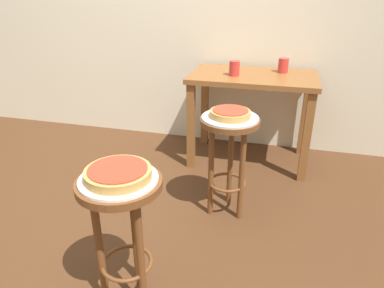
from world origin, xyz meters
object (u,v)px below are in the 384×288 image
dining_table (252,91)px  serving_plate_middle (230,118)px  serving_plate_foreground (119,179)px  stool_middle (229,145)px  cup_far_edge (283,65)px  pizza_foreground (118,173)px  pizza_middle (230,113)px  stool_foreground (122,215)px  cup_near_edge (234,68)px

dining_table → serving_plate_middle: bearing=-93.8°
serving_plate_foreground → stool_middle: (0.34, 0.85, -0.19)m
serving_plate_foreground → cup_far_edge: bearing=71.2°
stool_middle → cup_far_edge: cup_far_edge is taller
pizza_foreground → pizza_middle: same height
pizza_middle → cup_far_edge: cup_far_edge is taller
serving_plate_foreground → pizza_foreground: (0.00, -0.00, 0.03)m
stool_foreground → serving_plate_foreground: size_ratio=2.01×
stool_middle → serving_plate_foreground: bearing=-111.5°
pizza_middle → pizza_foreground: bearing=-111.5°
pizza_foreground → cup_far_edge: cup_far_edge is taller
stool_middle → pizza_foreground: bearing=-111.5°
pizza_foreground → cup_near_edge: cup_near_edge is taller
cup_near_edge → cup_far_edge: 0.42m
serving_plate_middle → dining_table: dining_table is taller
serving_plate_middle → cup_far_edge: cup_far_edge is taller
stool_foreground → dining_table: size_ratio=0.67×
serving_plate_middle → cup_far_edge: (0.28, 0.95, 0.14)m
pizza_middle → cup_near_edge: cup_near_edge is taller
pizza_foreground → stool_foreground: bearing=153.4°
pizza_foreground → cup_far_edge: 1.91m
stool_middle → pizza_middle: pizza_middle is taller
stool_foreground → pizza_foreground: 0.21m
pizza_middle → cup_far_edge: bearing=73.7°
stool_foreground → cup_near_edge: cup_near_edge is taller
serving_plate_foreground → dining_table: 1.72m
stool_foreground → cup_near_edge: (0.24, 1.60, 0.32)m
serving_plate_foreground → pizza_middle: size_ratio=1.36×
pizza_middle → cup_near_edge: bearing=97.0°
stool_foreground → cup_near_edge: bearing=81.3°
dining_table → stool_foreground: bearing=-103.1°
serving_plate_middle → pizza_middle: size_ratio=1.42×
dining_table → serving_plate_foreground: bearing=-103.1°
cup_far_edge → cup_near_edge: bearing=-150.7°
stool_foreground → serving_plate_middle: serving_plate_middle is taller
stool_middle → dining_table: (0.05, 0.82, 0.13)m
stool_foreground → pizza_foreground: size_ratio=2.39×
serving_plate_middle → pizza_middle: bearing=0.0°
stool_foreground → cup_far_edge: (0.61, 1.80, 0.32)m
cup_near_edge → cup_far_edge: cup_near_edge is taller
stool_middle → serving_plate_middle: bearing=90.0°
serving_plate_middle → serving_plate_foreground: bearing=-111.5°
pizza_foreground → cup_far_edge: (0.61, 1.80, 0.11)m
serving_plate_foreground → stool_foreground: bearing=180.0°
pizza_foreground → stool_middle: pizza_foreground is taller
stool_foreground → serving_plate_foreground: 0.19m
pizza_foreground → cup_near_edge: (0.24, 1.60, 0.11)m
stool_middle → pizza_middle: size_ratio=2.73×
cup_far_edge → serving_plate_middle: bearing=-106.3°
serving_plate_foreground → cup_near_edge: (0.24, 1.60, 0.14)m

